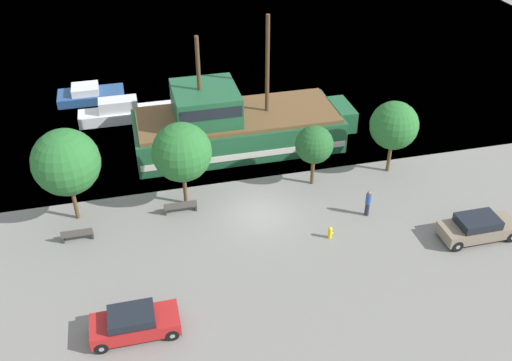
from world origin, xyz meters
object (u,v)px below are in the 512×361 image
(parked_car_curb_mid, at_px, (478,227))
(pedestrian_walking_near, at_px, (368,203))
(moored_boat_outer, at_px, (125,112))
(parked_car_curb_front, at_px, (134,323))
(moored_boat_dockside, at_px, (90,95))
(pirate_ship, at_px, (234,125))
(bench_promenade_east, at_px, (180,206))
(fire_hydrant, at_px, (330,232))
(bench_promenade_west, at_px, (77,234))

(parked_car_curb_mid, relative_size, pedestrian_walking_near, 2.53)
(moored_boat_outer, xyz_separation_m, parked_car_curb_front, (-0.66, -21.97, 0.03))
(moored_boat_dockside, xyz_separation_m, pedestrian_walking_near, (16.22, -20.23, 0.39))
(pirate_ship, bearing_deg, bench_promenade_east, -124.18)
(moored_boat_outer, bearing_deg, pedestrian_walking_near, -49.63)
(parked_car_curb_front, relative_size, fire_hydrant, 5.39)
(moored_boat_outer, xyz_separation_m, pedestrian_walking_near, (13.57, -15.97, 0.21))
(moored_boat_dockside, height_order, pedestrian_walking_near, pedestrian_walking_near)
(parked_car_curb_front, xyz_separation_m, pedestrian_walking_near, (14.23, 6.00, 0.19))
(fire_hydrant, bearing_deg, moored_boat_outer, 121.37)
(moored_boat_outer, relative_size, pedestrian_walking_near, 4.20)
(parked_car_curb_mid, relative_size, bench_promenade_east, 2.21)
(parked_car_curb_front, xyz_separation_m, bench_promenade_west, (-2.76, 7.69, -0.26))
(moored_boat_dockside, distance_m, pedestrian_walking_near, 25.93)
(parked_car_curb_mid, height_order, fire_hydrant, parked_car_curb_mid)
(fire_hydrant, distance_m, bench_promenade_west, 14.44)
(moored_boat_dockside, distance_m, parked_car_curb_mid, 32.00)
(moored_boat_dockside, height_order, moored_boat_outer, moored_boat_outer)
(moored_boat_outer, xyz_separation_m, fire_hydrant, (10.66, -17.48, -0.26))
(pedestrian_walking_near, bearing_deg, moored_boat_dockside, 128.73)
(bench_promenade_west, bearing_deg, bench_promenade_east, 11.57)
(pedestrian_walking_near, bearing_deg, pirate_ship, 120.99)
(pirate_ship, relative_size, bench_promenade_west, 9.14)
(parked_car_curb_mid, xyz_separation_m, bench_promenade_east, (-16.21, 6.40, -0.27))
(pirate_ship, bearing_deg, parked_car_curb_mid, -50.13)
(bench_promenade_east, bearing_deg, parked_car_curb_front, -110.29)
(bench_promenade_east, bearing_deg, bench_promenade_west, -168.43)
(moored_boat_dockside, height_order, parked_car_curb_mid, parked_car_curb_mid)
(fire_hydrant, bearing_deg, bench_promenade_east, 151.04)
(fire_hydrant, height_order, bench_promenade_west, bench_promenade_west)
(moored_boat_dockside, relative_size, pedestrian_walking_near, 3.09)
(parked_car_curb_mid, distance_m, pedestrian_walking_near, 6.32)
(parked_car_curb_mid, relative_size, fire_hydrant, 5.76)
(moored_boat_dockside, xyz_separation_m, parked_car_curb_mid, (21.50, -23.71, 0.22))
(moored_boat_outer, bearing_deg, fire_hydrant, -58.63)
(moored_boat_outer, bearing_deg, bench_promenade_east, -78.55)
(pirate_ship, relative_size, pedestrian_walking_near, 9.12)
(fire_hydrant, bearing_deg, pedestrian_walking_near, 27.39)
(bench_promenade_east, xyz_separation_m, bench_promenade_west, (-6.06, -1.24, -0.01))
(parked_car_curb_front, height_order, parked_car_curb_mid, parked_car_curb_mid)
(moored_boat_outer, distance_m, fire_hydrant, 20.47)
(parked_car_curb_front, distance_m, fire_hydrant, 12.18)
(parked_car_curb_mid, relative_size, bench_promenade_west, 2.54)
(pirate_ship, relative_size, fire_hydrant, 20.75)
(pirate_ship, distance_m, moored_boat_outer, 9.59)
(parked_car_curb_front, relative_size, bench_promenade_west, 2.37)
(parked_car_curb_mid, bearing_deg, fire_hydrant, 166.49)
(pirate_ship, xyz_separation_m, bench_promenade_east, (-4.87, -7.17, -1.22))
(pirate_ship, bearing_deg, bench_promenade_west, -142.43)
(fire_hydrant, distance_m, bench_promenade_east, 9.16)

